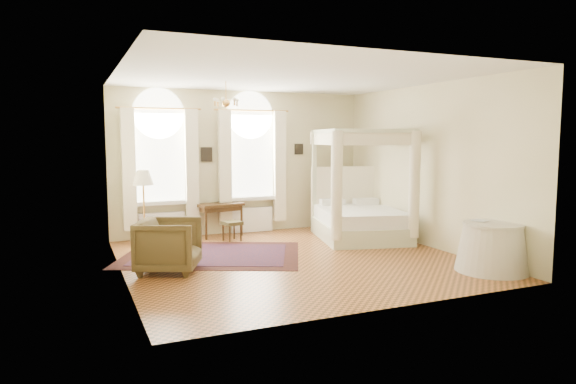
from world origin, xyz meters
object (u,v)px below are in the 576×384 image
Objects in this scene: armchair at (169,245)px; side_table at (492,247)px; nightstand at (338,214)px; coffee_table at (169,248)px; stool at (232,225)px; writing_desk at (220,208)px; canopy_bed at (360,214)px; floor_lamp at (143,182)px.

side_table is (4.96, -2.08, -0.04)m from armchair.
armchair reaches higher than nightstand.
stool is at bearing 46.42° from coffee_table.
armchair reaches higher than stool.
armchair reaches higher than writing_desk.
writing_desk is at bearing -7.59° from armchair.
writing_desk is (-2.75, 1.52, 0.10)m from canopy_bed.
canopy_bed is 3.32m from side_table.
writing_desk is at bearing 56.33° from coffee_table.
writing_desk is 5.83m from side_table.
floor_lamp is (-4.51, 0.84, 0.81)m from canopy_bed.
canopy_bed is 1.56m from nightstand.
stool is 2.09m from floor_lamp.
nightstand reaches higher than stool.
canopy_bed is 3.14m from writing_desk.
writing_desk reaches higher than stool.
floor_lamp is 6.60m from side_table.
stool is at bearing -168.12° from nightstand.
canopy_bed is 5.70× the size of stool.
stool is 2.42m from coffee_table.
armchair is (-4.39, -1.18, -0.10)m from canopy_bed.
side_table reaches higher than writing_desk.
side_table is at bearing -38.94° from floor_lamp.
coffee_table is (-1.67, -1.75, -0.02)m from stool.
nightstand is 3.03m from stool.
armchair is 0.82× the size of side_table.
floor_lamp is (-1.75, -0.67, 0.71)m from writing_desk.
coffee_table is at bearing 14.56° from armchair.
coffee_table is (0.05, 0.32, -0.10)m from armchair.
nightstand is 0.53× the size of side_table.
nightstand is 5.20m from coffee_table.
side_table is at bearing -89.17° from armchair.
nightstand is at bearing -0.00° from writing_desk.
canopy_bed reaches higher than coffee_table.
writing_desk is at bearing 124.86° from side_table.
stool is 0.46× the size of armchair.
nightstand is at bearing 93.37° from side_table.
side_table is at bearing -26.09° from coffee_table.
canopy_bed reaches higher than side_table.
floor_lamp is at bearing -159.00° from writing_desk.
nightstand is at bearing 11.88° from stool.
side_table reaches higher than nightstand.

